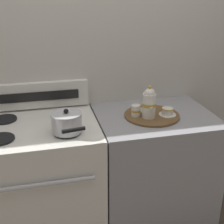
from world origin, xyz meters
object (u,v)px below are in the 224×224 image
serving_tray (152,115)px  creamer_jug (136,111)px  teapot (149,103)px  stove (41,188)px  teacup_right (168,112)px  saucepan (67,122)px  teacup_left (147,107)px

serving_tray → creamer_jug: bearing=179.7°
teapot → creamer_jug: 0.10m
stove → teapot: 0.89m
teacup_right → creamer_jug: creamer_jug is taller
stove → saucepan: saucepan is taller
stove → saucepan: size_ratio=3.58×
stove → teacup_left: 0.87m
serving_tray → teapot: size_ratio=1.70×
stove → serving_tray: bearing=-1.4°
saucepan → teacup_right: bearing=7.7°
serving_tray → creamer_jug: creamer_jug is taller
serving_tray → teacup_left: size_ratio=3.21×
stove → teacup_right: teacup_right is taller
stove → teacup_left: bearing=4.0°
teacup_left → teacup_right: same height
saucepan → serving_tray: saucepan is taller
teacup_right → stove: bearing=176.4°
stove → saucepan: 0.56m
saucepan → teapot: bearing=9.1°
saucepan → teacup_left: 0.58m
serving_tray → teacup_left: bearing=96.8°
saucepan → creamer_jug: bearing=15.3°
teacup_left → saucepan: bearing=-160.7°
stove → teapot: (0.70, -0.06, 0.55)m
saucepan → stove: bearing=142.5°
serving_tray → teacup_right: size_ratio=3.21×
teacup_left → teapot: bearing=-104.0°
saucepan → creamer_jug: 0.46m
serving_tray → teapot: teapot is taller
serving_tray → teacup_right: (0.09, -0.03, 0.03)m
teacup_left → creamer_jug: creamer_jug is taller
teacup_left → stove: bearing=-176.0°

